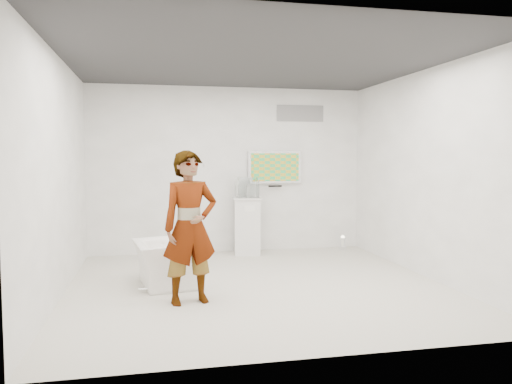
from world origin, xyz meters
TOP-DOWN VIEW (x-y plane):
  - room at (0.00, 0.00)m, footprint 5.01×5.01m
  - tv at (0.85, 2.45)m, footprint 1.00×0.08m
  - logo_decal at (1.35, 2.49)m, footprint 0.90×0.02m
  - person at (-0.94, -0.61)m, footprint 0.75×0.58m
  - armchair at (-1.20, 0.25)m, footprint 0.95×1.05m
  - pedestal at (0.28, 2.17)m, footprint 0.56×0.56m
  - floor_uplight at (2.12, 2.22)m, footprint 0.21×0.21m
  - vitrine at (0.28, 2.17)m, footprint 0.37×0.37m
  - console at (0.28, 2.17)m, footprint 0.07×0.17m
  - wii_remote at (-0.73, -0.41)m, footprint 0.04×0.15m

SIDE VIEW (x-z plane):
  - floor_uplight at x=2.12m, z-range 0.00..0.25m
  - armchair at x=-1.20m, z-range 0.00..0.61m
  - pedestal at x=0.28m, z-range 0.00..1.02m
  - person at x=-0.94m, z-range 0.00..1.82m
  - console at x=0.28m, z-range 1.02..1.24m
  - vitrine at x=0.28m, z-range 1.02..1.38m
  - room at x=0.00m, z-range 0.00..3.00m
  - tv at x=0.85m, z-range 1.25..1.85m
  - wii_remote at x=-0.73m, z-range 1.62..1.66m
  - logo_decal at x=1.35m, z-range 2.40..2.70m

